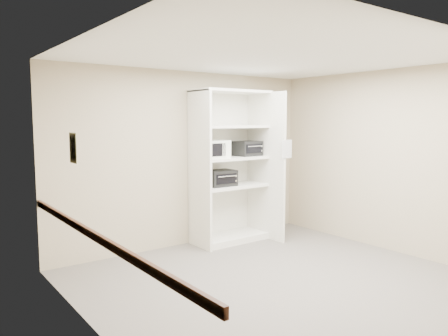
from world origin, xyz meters
TOP-DOWN VIEW (x-y plane):
  - floor at (0.00, 0.00)m, footprint 4.50×4.00m
  - ceiling at (0.00, 0.00)m, footprint 4.50×4.00m
  - wall_back at (0.00, 2.00)m, footprint 4.50×0.02m
  - wall_front at (0.00, -2.00)m, footprint 4.50×0.02m
  - wall_left at (-2.25, 0.00)m, footprint 0.02×4.00m
  - wall_right at (2.25, 0.00)m, footprint 0.02×4.00m
  - shelving_unit at (0.67, 1.70)m, footprint 1.24×0.92m
  - microwave at (0.28, 1.71)m, footprint 0.46×0.36m
  - toaster_oven_upper at (0.97, 1.70)m, footprint 0.44×0.34m
  - toaster_oven_lower at (0.42, 1.70)m, footprint 0.46×0.35m
  - paper_sign at (1.26, 1.07)m, footprint 0.22×0.03m
  - chair_rail at (-2.23, 0.00)m, footprint 0.04×3.98m
  - wall_poster at (-2.24, 0.49)m, footprint 0.01×0.22m

SIDE VIEW (x-z plane):
  - floor at x=0.00m, z-range -0.01..0.01m
  - chair_rail at x=-2.23m, z-range 0.86..0.94m
  - toaster_oven_lower at x=0.42m, z-range 0.92..1.17m
  - shelving_unit at x=0.67m, z-range -0.08..2.34m
  - wall_back at x=0.00m, z-range 0.00..2.70m
  - wall_front at x=0.00m, z-range 0.00..2.70m
  - wall_left at x=-2.25m, z-range 0.00..2.70m
  - wall_right at x=2.25m, z-range 0.00..2.70m
  - toaster_oven_upper at x=0.97m, z-range 1.37..1.61m
  - paper_sign at x=1.26m, z-range 1.36..1.64m
  - microwave at x=0.28m, z-range 1.37..1.64m
  - wall_poster at x=-2.24m, z-range 1.53..1.83m
  - ceiling at x=0.00m, z-range 2.70..2.71m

